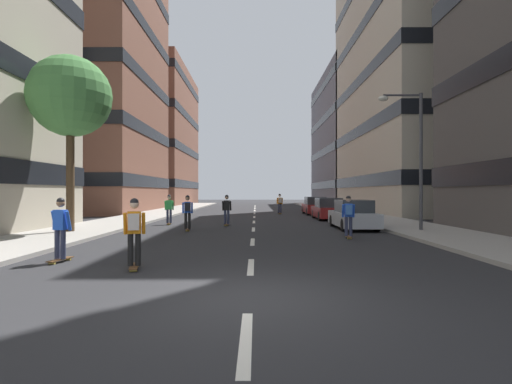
{
  "coord_description": "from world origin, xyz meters",
  "views": [
    {
      "loc": [
        0.13,
        -7.07,
        1.93
      ],
      "look_at": [
        0.0,
        21.72,
        1.93
      ],
      "focal_mm": 27.35,
      "sensor_mm": 36.0,
      "label": 1
    }
  ],
  "objects_px": {
    "streetlamp_right": "(415,146)",
    "skater_0": "(228,208)",
    "skater_3": "(136,229)",
    "skater_6": "(189,210)",
    "skater_4": "(63,226)",
    "street_tree_near": "(72,97)",
    "parked_car_near": "(317,206)",
    "parked_car_mid": "(330,210)",
    "skater_2": "(171,208)",
    "parked_car_far": "(355,216)",
    "skater_5": "(350,214)",
    "skater_1": "(282,202)"
  },
  "relations": [
    {
      "from": "skater_4",
      "to": "street_tree_near",
      "type": "bearing_deg",
      "value": 113.71
    },
    {
      "from": "skater_1",
      "to": "parked_car_far",
      "type": "bearing_deg",
      "value": -77.72
    },
    {
      "from": "parked_car_near",
      "to": "parked_car_mid",
      "type": "bearing_deg",
      "value": -90.0
    },
    {
      "from": "parked_car_near",
      "to": "parked_car_far",
      "type": "relative_size",
      "value": 1.0
    },
    {
      "from": "skater_2",
      "to": "skater_0",
      "type": "bearing_deg",
      "value": -11.2
    },
    {
      "from": "parked_car_near",
      "to": "parked_car_mid",
      "type": "distance_m",
      "value": 6.15
    },
    {
      "from": "parked_car_near",
      "to": "skater_2",
      "type": "height_order",
      "value": "skater_2"
    },
    {
      "from": "parked_car_near",
      "to": "skater_0",
      "type": "relative_size",
      "value": 2.47
    },
    {
      "from": "skater_1",
      "to": "skater_6",
      "type": "bearing_deg",
      "value": -110.43
    },
    {
      "from": "skater_0",
      "to": "skater_5",
      "type": "height_order",
      "value": "same"
    },
    {
      "from": "parked_car_far",
      "to": "skater_3",
      "type": "bearing_deg",
      "value": -127.33
    },
    {
      "from": "streetlamp_right",
      "to": "skater_0",
      "type": "height_order",
      "value": "streetlamp_right"
    },
    {
      "from": "streetlamp_right",
      "to": "skater_4",
      "type": "relative_size",
      "value": 3.65
    },
    {
      "from": "skater_1",
      "to": "streetlamp_right",
      "type": "bearing_deg",
      "value": -70.94
    },
    {
      "from": "streetlamp_right",
      "to": "skater_1",
      "type": "relative_size",
      "value": 3.65
    },
    {
      "from": "street_tree_near",
      "to": "skater_6",
      "type": "bearing_deg",
      "value": 16.81
    },
    {
      "from": "street_tree_near",
      "to": "skater_2",
      "type": "height_order",
      "value": "street_tree_near"
    },
    {
      "from": "streetlamp_right",
      "to": "skater_6",
      "type": "bearing_deg",
      "value": 175.51
    },
    {
      "from": "street_tree_near",
      "to": "streetlamp_right",
      "type": "relative_size",
      "value": 1.23
    },
    {
      "from": "skater_4",
      "to": "skater_3",
      "type": "bearing_deg",
      "value": -23.06
    },
    {
      "from": "parked_car_mid",
      "to": "skater_2",
      "type": "relative_size",
      "value": 2.47
    },
    {
      "from": "skater_0",
      "to": "skater_6",
      "type": "xyz_separation_m",
      "value": [
        -1.73,
        -2.98,
        0.03
      ]
    },
    {
      "from": "parked_car_far",
      "to": "skater_5",
      "type": "xyz_separation_m",
      "value": [
        -1.22,
        -4.11,
        0.32
      ]
    },
    {
      "from": "skater_0",
      "to": "skater_5",
      "type": "xyz_separation_m",
      "value": [
        5.55,
        -6.1,
        0.03
      ]
    },
    {
      "from": "parked_car_near",
      "to": "streetlamp_right",
      "type": "distance_m",
      "value": 15.63
    },
    {
      "from": "skater_4",
      "to": "skater_2",
      "type": "bearing_deg",
      "value": 88.91
    },
    {
      "from": "streetlamp_right",
      "to": "skater_5",
      "type": "bearing_deg",
      "value": -147.94
    },
    {
      "from": "parked_car_mid",
      "to": "skater_6",
      "type": "height_order",
      "value": "skater_6"
    },
    {
      "from": "skater_2",
      "to": "skater_5",
      "type": "distance_m",
      "value": 11.28
    },
    {
      "from": "parked_car_mid",
      "to": "streetlamp_right",
      "type": "xyz_separation_m",
      "value": [
        2.4,
        -8.91,
        3.44
      ]
    },
    {
      "from": "streetlamp_right",
      "to": "skater_6",
      "type": "height_order",
      "value": "streetlamp_right"
    },
    {
      "from": "street_tree_near",
      "to": "skater_5",
      "type": "xyz_separation_m",
      "value": [
        12.38,
        -1.58,
        -5.26
      ]
    },
    {
      "from": "skater_2",
      "to": "skater_3",
      "type": "xyz_separation_m",
      "value": [
        2.11,
        -13.34,
        0.03
      ]
    },
    {
      "from": "parked_car_far",
      "to": "skater_6",
      "type": "distance_m",
      "value": 8.56
    },
    {
      "from": "streetlamp_right",
      "to": "skater_0",
      "type": "distance_m",
      "value": 10.43
    },
    {
      "from": "skater_3",
      "to": "skater_0",
      "type": "bearing_deg",
      "value": 83.89
    },
    {
      "from": "parked_car_near",
      "to": "skater_1",
      "type": "height_order",
      "value": "skater_1"
    },
    {
      "from": "parked_car_mid",
      "to": "parked_car_far",
      "type": "xyz_separation_m",
      "value": [
        0.0,
        -7.06,
        0.0
      ]
    },
    {
      "from": "skater_0",
      "to": "skater_2",
      "type": "distance_m",
      "value": 3.53
    },
    {
      "from": "parked_car_far",
      "to": "skater_2",
      "type": "relative_size",
      "value": 2.47
    },
    {
      "from": "parked_car_far",
      "to": "skater_2",
      "type": "xyz_separation_m",
      "value": [
        -10.24,
        2.68,
        0.29
      ]
    },
    {
      "from": "streetlamp_right",
      "to": "street_tree_near",
      "type": "bearing_deg",
      "value": -177.54
    },
    {
      "from": "street_tree_near",
      "to": "skater_6",
      "type": "relative_size",
      "value": 4.51
    },
    {
      "from": "parked_car_mid",
      "to": "skater_0",
      "type": "xyz_separation_m",
      "value": [
        -6.77,
        -5.07,
        0.29
      ]
    },
    {
      "from": "street_tree_near",
      "to": "skater_3",
      "type": "distance_m",
      "value": 11.12
    },
    {
      "from": "streetlamp_right",
      "to": "skater_4",
      "type": "height_order",
      "value": "streetlamp_right"
    },
    {
      "from": "street_tree_near",
      "to": "parked_car_near",
      "type": "bearing_deg",
      "value": 49.17
    },
    {
      "from": "parked_car_near",
      "to": "streetlamp_right",
      "type": "height_order",
      "value": "streetlamp_right"
    },
    {
      "from": "skater_3",
      "to": "skater_6",
      "type": "bearing_deg",
      "value": 92.21
    },
    {
      "from": "parked_car_mid",
      "to": "skater_5",
      "type": "xyz_separation_m",
      "value": [
        -1.22,
        -11.17,
        0.32
      ]
    }
  ]
}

